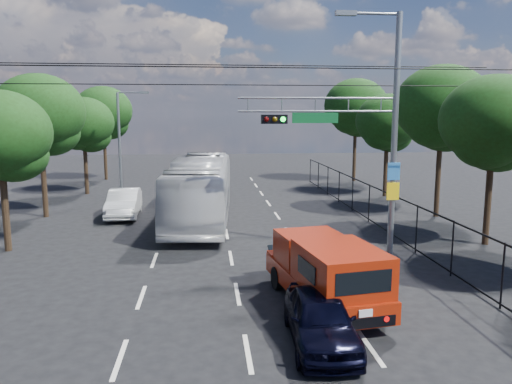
{
  "coord_description": "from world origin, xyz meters",
  "views": [
    {
      "loc": [
        -0.92,
        -11.13,
        5.66
      ],
      "look_at": [
        0.89,
        6.96,
        2.8
      ],
      "focal_mm": 35.0,
      "sensor_mm": 36.0,
      "label": 1
    }
  ],
  "objects": [
    {
      "name": "red_pickup",
      "position": [
        2.52,
        2.74,
        1.1
      ],
      "size": [
        2.85,
        5.76,
        2.06
      ],
      "color": "black",
      "rests_on": "ground"
    },
    {
      "name": "tree_left_d",
      "position": [
        -9.38,
        25.02,
        4.72
      ],
      "size": [
        4.2,
        4.2,
        6.83
      ],
      "color": "black",
      "rests_on": "ground"
    },
    {
      "name": "tree_right_b",
      "position": [
        11.22,
        9.02,
        5.06
      ],
      "size": [
        4.5,
        4.5,
        7.31
      ],
      "color": "black",
      "rests_on": "ground"
    },
    {
      "name": "lane_markings",
      "position": [
        -0.0,
        14.0,
        0.01
      ],
      "size": [
        6.12,
        38.0,
        0.01
      ],
      "color": "beige",
      "rests_on": "ground"
    },
    {
      "name": "tree_left_b",
      "position": [
        -9.18,
        10.02,
        4.58
      ],
      "size": [
        4.08,
        4.08,
        6.63
      ],
      "color": "black",
      "rests_on": "ground"
    },
    {
      "name": "tree_right_c",
      "position": [
        11.82,
        15.02,
        5.73
      ],
      "size": [
        5.1,
        5.1,
        8.29
      ],
      "color": "black",
      "rests_on": "ground"
    },
    {
      "name": "tree_left_c",
      "position": [
        -9.78,
        17.02,
        5.4
      ],
      "size": [
        4.8,
        4.8,
        7.8
      ],
      "color": "black",
      "rests_on": "ground"
    },
    {
      "name": "utility_wires",
      "position": [
        0.0,
        8.83,
        7.23
      ],
      "size": [
        22.0,
        5.04,
        0.74
      ],
      "color": "black",
      "rests_on": "ground"
    },
    {
      "name": "tree_right_d",
      "position": [
        11.42,
        22.02,
        4.85
      ],
      "size": [
        4.32,
        4.32,
        7.02
      ],
      "color": "black",
      "rests_on": "ground"
    },
    {
      "name": "white_bus",
      "position": [
        -1.22,
        15.17,
        1.69
      ],
      "size": [
        3.65,
        12.31,
        3.38
      ],
      "primitive_type": "imported",
      "rotation": [
        0.0,
        0.0,
        -0.07
      ],
      "color": "silver",
      "rests_on": "ground"
    },
    {
      "name": "ground",
      "position": [
        0.0,
        0.0,
        0.0
      ],
      "size": [
        120.0,
        120.0,
        0.0
      ],
      "primitive_type": "plane",
      "color": "black",
      "rests_on": "ground"
    },
    {
      "name": "tree_left_e",
      "position": [
        -9.58,
        33.02,
        5.53
      ],
      "size": [
        4.92,
        4.92,
        7.99
      ],
      "color": "black",
      "rests_on": "ground"
    },
    {
      "name": "tree_right_e",
      "position": [
        11.62,
        30.02,
        5.94
      ],
      "size": [
        5.28,
        5.28,
        8.58
      ],
      "color": "black",
      "rests_on": "ground"
    },
    {
      "name": "signal_mast",
      "position": [
        5.28,
        7.99,
        5.24
      ],
      "size": [
        6.43,
        0.39,
        9.5
      ],
      "color": "slate",
      "rests_on": "ground"
    },
    {
      "name": "streetlight_left",
      "position": [
        -6.33,
        22.0,
        3.94
      ],
      "size": [
        2.09,
        0.22,
        7.08
      ],
      "color": "slate",
      "rests_on": "ground"
    },
    {
      "name": "fence_right",
      "position": [
        7.6,
        12.17,
        1.03
      ],
      "size": [
        0.06,
        34.03,
        2.0
      ],
      "color": "black",
      "rests_on": "ground"
    },
    {
      "name": "navy_hatchback",
      "position": [
        1.83,
        0.34,
        0.66
      ],
      "size": [
        1.75,
        3.96,
        1.32
      ],
      "primitive_type": "imported",
      "rotation": [
        0.0,
        0.0,
        -0.05
      ],
      "color": "black",
      "rests_on": "ground"
    },
    {
      "name": "white_van",
      "position": [
        -5.5,
        16.69,
        0.75
      ],
      "size": [
        1.77,
        4.64,
        1.51
      ],
      "primitive_type": "imported",
      "rotation": [
        0.0,
        0.0,
        0.04
      ],
      "color": "silver",
      "rests_on": "ground"
    }
  ]
}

